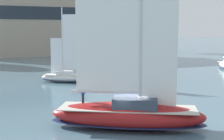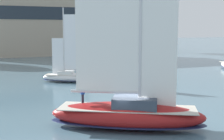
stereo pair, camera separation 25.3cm
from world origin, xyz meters
The scene contains 5 objects.
ground_plane centered at (0.00, 0.00, 0.00)m, with size 400.00×400.00×0.00m, color slate.
waterfront_building centered at (2.36, 70.50, 10.94)m, with size 31.25×15.21×21.79m.
tree_shore_center centered at (44.25, 65.01, 10.16)m, with size 7.05×7.05×14.52m.
sailboat_main centered at (0.02, -0.01, 1.25)m, with size 11.89×8.80×16.24m.
sailboat_moored_near_marina centered at (1.09, 21.94, 0.86)m, with size 7.57×5.70×10.40m.
Camera 2 is at (-9.75, -20.77, 7.52)m, focal length 50.00 mm.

